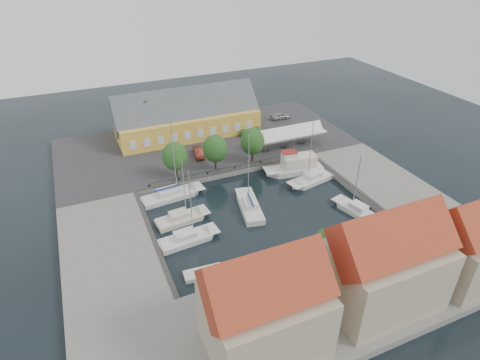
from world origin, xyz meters
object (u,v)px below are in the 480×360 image
at_px(west_boat_c, 188,239).
at_px(west_boat_a, 172,196).
at_px(tent_canopy, 290,134).
at_px(center_sailboat, 250,207).
at_px(launch_sw, 203,274).
at_px(trawler, 296,167).
at_px(west_boat_b, 181,219).
at_px(launch_nw, 181,192).
at_px(warehouse, 184,118).
at_px(car_red, 199,152).
at_px(car_silver, 281,116).
at_px(east_boat_a, 311,180).
at_px(east_boat_c, 356,211).

bearing_deg(west_boat_c, west_boat_a, 85.82).
distance_m(tent_canopy, center_sailboat, 21.42).
height_order(west_boat_a, launch_sw, west_boat_a).
height_order(center_sailboat, trawler, center_sailboat).
distance_m(center_sailboat, launch_sw, 15.15).
bearing_deg(center_sailboat, west_boat_b, 172.61).
distance_m(center_sailboat, west_boat_a, 12.79).
distance_m(west_boat_c, launch_sw, 6.93).
xyz_separation_m(trawler, west_boat_c, (-23.04, -10.57, -0.76)).
xyz_separation_m(west_boat_a, launch_nw, (1.74, 0.87, -0.18)).
relative_size(warehouse, west_boat_c, 2.50).
relative_size(car_red, west_boat_a, 0.34).
relative_size(car_silver, west_boat_b, 0.40).
relative_size(warehouse, west_boat_a, 2.14).
bearing_deg(center_sailboat, launch_nw, 133.13).
bearing_deg(launch_sw, east_boat_a, 29.49).
bearing_deg(car_silver, east_boat_a, 166.42).
bearing_deg(tent_canopy, trawler, -111.14).
distance_m(warehouse, launch_sw, 40.37).
relative_size(east_boat_a, launch_sw, 2.42).
bearing_deg(trawler, west_boat_b, -165.47).
relative_size(car_silver, east_boat_c, 0.44).
relative_size(car_red, east_boat_a, 0.38).
height_order(car_silver, launch_nw, car_silver).
distance_m(east_boat_c, west_boat_a, 28.63).
height_order(east_boat_c, west_boat_a, west_boat_a).
distance_m(tent_canopy, launch_sw, 36.48).
xyz_separation_m(west_boat_a, west_boat_b, (-0.31, -6.62, -0.01)).
bearing_deg(trawler, warehouse, 122.47).
distance_m(tent_canopy, west_boat_c, 31.89).
bearing_deg(west_boat_a, launch_sw, -93.35).
bearing_deg(east_boat_c, west_boat_a, 148.29).
bearing_deg(trawler, launch_sw, -143.06).
bearing_deg(west_boat_b, car_red, 63.68).
bearing_deg(east_boat_a, center_sailboat, -165.80).
bearing_deg(launch_nw, east_boat_c, -35.14).
relative_size(warehouse, east_boat_a, 2.37).
height_order(car_silver, east_boat_a, east_boat_a).
xyz_separation_m(trawler, east_boat_c, (2.15, -14.27, -0.76)).
distance_m(car_red, trawler, 17.93).
bearing_deg(launch_sw, west_boat_b, 86.27).
bearing_deg(launch_nw, warehouse, 71.03).
bearing_deg(warehouse, center_sailboat, -87.09).
distance_m(east_boat_a, west_boat_c, 24.75).
bearing_deg(west_boat_a, west_boat_b, -92.67).
relative_size(east_boat_c, launch_sw, 2.00).
distance_m(car_silver, west_boat_c, 43.89).
xyz_separation_m(east_boat_c, launch_nw, (-22.62, 15.92, -0.17)).
relative_size(warehouse, car_silver, 6.56).
bearing_deg(car_red, west_boat_a, -118.54).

